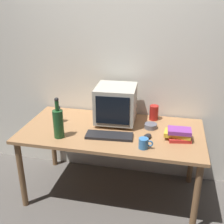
% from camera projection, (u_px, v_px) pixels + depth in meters
% --- Properties ---
extents(ground_plane, '(6.00, 6.00, 0.00)m').
position_uv_depth(ground_plane, '(112.00, 192.00, 2.91)').
color(ground_plane, '#56514C').
extents(back_wall, '(4.00, 0.08, 2.50)m').
position_uv_depth(back_wall, '(122.00, 64.00, 2.86)').
color(back_wall, silver).
rests_on(back_wall, ground).
extents(desk, '(1.70, 0.84, 0.73)m').
position_uv_depth(desk, '(112.00, 137.00, 2.66)').
color(desk, '#9E7047').
rests_on(desk, ground).
extents(crt_monitor, '(0.40, 0.40, 0.37)m').
position_uv_depth(crt_monitor, '(116.00, 104.00, 2.71)').
color(crt_monitor, '#B2AD9E').
rests_on(crt_monitor, desk).
extents(keyboard, '(0.43, 0.18, 0.02)m').
position_uv_depth(keyboard, '(109.00, 136.00, 2.49)').
color(keyboard, black).
rests_on(keyboard, desk).
extents(computer_mouse, '(0.09, 0.11, 0.04)m').
position_uv_depth(computer_mouse, '(147.00, 136.00, 2.46)').
color(computer_mouse, black).
rests_on(computer_mouse, desk).
extents(bottle_tall, '(0.09, 0.09, 0.37)m').
position_uv_depth(bottle_tall, '(58.00, 123.00, 2.44)').
color(bottle_tall, '#1E4C23').
rests_on(bottle_tall, desk).
extents(bottle_short, '(0.06, 0.06, 0.17)m').
position_uv_depth(bottle_short, '(60.00, 116.00, 2.77)').
color(bottle_short, navy).
rests_on(bottle_short, desk).
extents(book_stack, '(0.24, 0.18, 0.11)m').
position_uv_depth(book_stack, '(179.00, 134.00, 2.43)').
color(book_stack, red).
rests_on(book_stack, desk).
extents(mug, '(0.12, 0.08, 0.09)m').
position_uv_depth(mug, '(144.00, 143.00, 2.29)').
color(mug, '#3370B2').
rests_on(mug, desk).
extents(cd_spindle, '(0.12, 0.12, 0.04)m').
position_uv_depth(cd_spindle, '(151.00, 126.00, 2.65)').
color(cd_spindle, '#595B66').
rests_on(cd_spindle, desk).
extents(metal_canister, '(0.09, 0.09, 0.15)m').
position_uv_depth(metal_canister, '(154.00, 113.00, 2.81)').
color(metal_canister, '#A51E19').
rests_on(metal_canister, desk).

